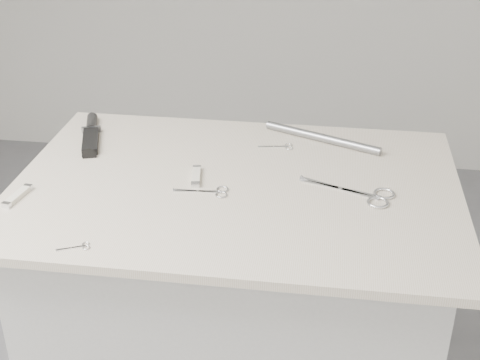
# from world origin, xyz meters

# --- Properties ---
(plinth) EXTENTS (0.90, 0.60, 0.90)m
(plinth) POSITION_xyz_m (0.00, 0.00, 0.45)
(plinth) COLOR #B6B6B3
(plinth) RESTS_ON ground
(display_board) EXTENTS (1.00, 0.70, 0.02)m
(display_board) POSITION_xyz_m (0.00, 0.00, 0.91)
(display_board) COLOR beige
(display_board) RESTS_ON plinth
(large_shears) EXTENTS (0.21, 0.12, 0.01)m
(large_shears) POSITION_xyz_m (0.29, -0.01, 0.92)
(large_shears) COLOR silver
(large_shears) RESTS_ON display_board
(embroidery_scissors_a) EXTENTS (0.12, 0.05, 0.00)m
(embroidery_scissors_a) POSITION_xyz_m (-0.05, -0.05, 0.92)
(embroidery_scissors_a) COLOR silver
(embroidery_scissors_a) RESTS_ON display_board
(embroidery_scissors_b) EXTENTS (0.09, 0.04, 0.00)m
(embroidery_scissors_b) POSITION_xyz_m (0.08, 0.21, 0.92)
(embroidery_scissors_b) COLOR silver
(embroidery_scissors_b) RESTS_ON display_board
(tiny_scissors) EXTENTS (0.06, 0.04, 0.00)m
(tiny_scissors) POSITION_xyz_m (-0.26, -0.30, 0.92)
(tiny_scissors) COLOR silver
(tiny_scissors) RESTS_ON display_board
(sheathed_knife) EXTENTS (0.10, 0.22, 0.03)m
(sheathed_knife) POSITION_xyz_m (-0.41, 0.20, 0.93)
(sheathed_knife) COLOR black
(sheathed_knife) RESTS_ON display_board
(pocket_knife_a) EXTENTS (0.03, 0.09, 0.01)m
(pocket_knife_a) POSITION_xyz_m (-0.46, -0.13, 0.93)
(pocket_knife_a) COLOR silver
(pocket_knife_a) RESTS_ON display_board
(pocket_knife_b) EXTENTS (0.03, 0.09, 0.01)m
(pocket_knife_b) POSITION_xyz_m (-0.09, 0.01, 0.93)
(pocket_knife_b) COLOR silver
(pocket_knife_b) RESTS_ON display_board
(metal_rail) EXTENTS (0.30, 0.14, 0.02)m
(metal_rail) POSITION_xyz_m (0.18, 0.25, 0.93)
(metal_rail) COLOR gray
(metal_rail) RESTS_ON display_board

